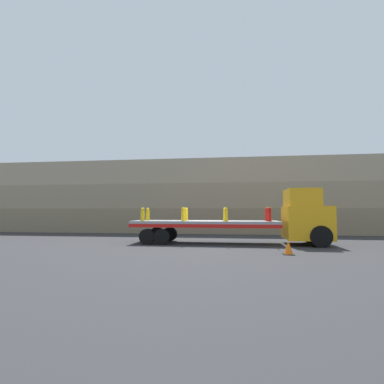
# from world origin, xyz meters

# --- Properties ---
(ground_plane) EXTENTS (120.00, 120.00, 0.00)m
(ground_plane) POSITION_xyz_m (0.00, 0.00, 0.00)
(ground_plane) COLOR #2D2D30
(rock_cliff) EXTENTS (60.00, 3.30, 6.34)m
(rock_cliff) POSITION_xyz_m (0.00, 8.59, 3.17)
(rock_cliff) COLOR #84755B
(rock_cliff) RESTS_ON ground_plane
(truck_cab) EXTENTS (2.38, 2.71, 3.10)m
(truck_cab) POSITION_xyz_m (5.75, 0.00, 1.54)
(truck_cab) COLOR orange
(truck_cab) RESTS_ON ground_plane
(flatbed_trailer) EXTENTS (8.42, 2.51, 1.31)m
(flatbed_trailer) POSITION_xyz_m (-0.59, 0.00, 1.05)
(flatbed_trailer) COLOR gray
(flatbed_trailer) RESTS_ON ground_plane
(fire_hydrant_yellow_near_0) EXTENTS (0.28, 0.54, 0.77)m
(fire_hydrant_yellow_near_0) POSITION_xyz_m (-3.61, -0.53, 1.68)
(fire_hydrant_yellow_near_0) COLOR gold
(fire_hydrant_yellow_near_0) RESTS_ON flatbed_trailer
(fire_hydrant_yellow_far_0) EXTENTS (0.28, 0.54, 0.77)m
(fire_hydrant_yellow_far_0) POSITION_xyz_m (-3.61, 0.53, 1.68)
(fire_hydrant_yellow_far_0) COLOR gold
(fire_hydrant_yellow_far_0) RESTS_ON flatbed_trailer
(fire_hydrant_yellow_near_1) EXTENTS (0.28, 0.54, 0.77)m
(fire_hydrant_yellow_near_1) POSITION_xyz_m (-1.20, -0.53, 1.68)
(fire_hydrant_yellow_near_1) COLOR gold
(fire_hydrant_yellow_near_1) RESTS_ON flatbed_trailer
(fire_hydrant_yellow_far_1) EXTENTS (0.28, 0.54, 0.77)m
(fire_hydrant_yellow_far_1) POSITION_xyz_m (-1.20, 0.53, 1.68)
(fire_hydrant_yellow_far_1) COLOR gold
(fire_hydrant_yellow_far_1) RESTS_ON flatbed_trailer
(fire_hydrant_yellow_near_2) EXTENTS (0.28, 0.54, 0.77)m
(fire_hydrant_yellow_near_2) POSITION_xyz_m (1.20, -0.53, 1.68)
(fire_hydrant_yellow_near_2) COLOR gold
(fire_hydrant_yellow_near_2) RESTS_ON flatbed_trailer
(fire_hydrant_yellow_far_2) EXTENTS (0.28, 0.54, 0.77)m
(fire_hydrant_yellow_far_2) POSITION_xyz_m (1.20, 0.53, 1.68)
(fire_hydrant_yellow_far_2) COLOR gold
(fire_hydrant_yellow_far_2) RESTS_ON flatbed_trailer
(fire_hydrant_red_near_3) EXTENTS (0.28, 0.54, 0.77)m
(fire_hydrant_red_near_3) POSITION_xyz_m (3.61, -0.53, 1.68)
(fire_hydrant_red_near_3) COLOR red
(fire_hydrant_red_near_3) RESTS_ON flatbed_trailer
(fire_hydrant_red_far_3) EXTENTS (0.28, 0.54, 0.77)m
(fire_hydrant_red_far_3) POSITION_xyz_m (3.61, 0.53, 1.68)
(fire_hydrant_red_far_3) COLOR red
(fire_hydrant_red_far_3) RESTS_ON flatbed_trailer
(cargo_strap_rear) EXTENTS (0.05, 2.61, 0.01)m
(cargo_strap_rear) POSITION_xyz_m (-1.20, 0.00, 2.09)
(cargo_strap_rear) COLOR yellow
(cargo_strap_rear) RESTS_ON fire_hydrant_yellow_near_1
(cargo_strap_middle) EXTENTS (0.05, 2.61, 0.01)m
(cargo_strap_middle) POSITION_xyz_m (1.20, 0.00, 2.09)
(cargo_strap_middle) COLOR yellow
(cargo_strap_middle) RESTS_ON fire_hydrant_yellow_near_2
(cargo_strap_front) EXTENTS (0.05, 2.61, 0.01)m
(cargo_strap_front) POSITION_xyz_m (3.61, 0.00, 2.09)
(cargo_strap_front) COLOR yellow
(cargo_strap_front) RESTS_ON fire_hydrant_red_near_3
(traffic_cone) EXTENTS (0.48, 0.48, 0.61)m
(traffic_cone) POSITION_xyz_m (4.00, -4.06, 0.30)
(traffic_cone) COLOR black
(traffic_cone) RESTS_ON ground_plane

